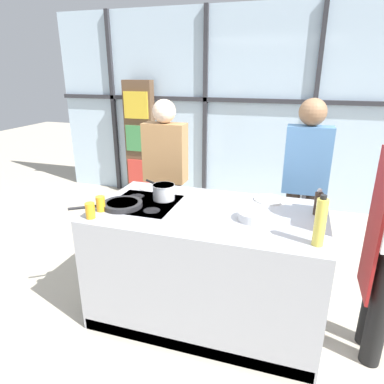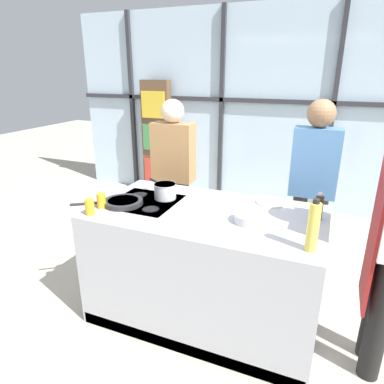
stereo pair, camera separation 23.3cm
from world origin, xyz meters
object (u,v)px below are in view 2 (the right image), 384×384
object	(u,v)px
spectator_center_left	(313,181)
mixing_bowl	(250,217)
juice_glass_far	(101,201)
frying_pan	(122,202)
spectator_far_left	(174,170)
juice_glass_near	(90,207)
oil_bottle	(313,227)
saucepan	(165,191)
pepper_grinder	(319,207)
white_plate	(271,202)

from	to	relation	value
spectator_center_left	mixing_bowl	xyz separation A→B (m)	(-0.35, -0.95, -0.03)
mixing_bowl	juice_glass_far	bearing A→B (deg)	-170.73
frying_pan	mixing_bowl	size ratio (longest dim) A/B	2.17
spectator_far_left	frying_pan	world-z (taller)	spectator_far_left
frying_pan	juice_glass_far	bearing A→B (deg)	-132.25
juice_glass_near	frying_pan	bearing A→B (deg)	67.29
spectator_center_left	juice_glass_near	size ratio (longest dim) A/B	14.84
spectator_center_left	oil_bottle	world-z (taller)	spectator_center_left
saucepan	juice_glass_near	distance (m)	0.63
spectator_center_left	juice_glass_far	size ratio (longest dim) A/B	14.84
spectator_center_left	spectator_far_left	bearing A→B (deg)	-0.00
mixing_bowl	pepper_grinder	bearing A→B (deg)	28.34
white_plate	juice_glass_far	xyz separation A→B (m)	(-1.20, -0.61, 0.05)
spectator_far_left	juice_glass_near	world-z (taller)	spectator_far_left
saucepan	frying_pan	bearing A→B (deg)	-134.85
spectator_far_left	juice_glass_far	bearing A→B (deg)	85.99
saucepan	spectator_center_left	bearing A→B (deg)	34.15
pepper_grinder	oil_bottle	bearing A→B (deg)	-91.16
juice_glass_near	juice_glass_far	size ratio (longest dim) A/B	1.00
spectator_center_left	oil_bottle	size ratio (longest dim) A/B	5.29
spectator_center_left	white_plate	world-z (taller)	spectator_center_left
pepper_grinder	juice_glass_far	world-z (taller)	pepper_grinder
juice_glass_near	white_plate	bearing A→B (deg)	32.07
oil_bottle	spectator_center_left	bearing A→B (deg)	93.76
spectator_far_left	oil_bottle	bearing A→B (deg)	140.83
spectator_center_left	white_plate	xyz separation A→B (m)	(-0.28, -0.52, -0.06)
spectator_center_left	frying_pan	size ratio (longest dim) A/B	3.47
oil_bottle	white_plate	bearing A→B (deg)	117.42
mixing_bowl	oil_bottle	world-z (taller)	oil_bottle
pepper_grinder	juice_glass_far	size ratio (longest dim) A/B	1.78
juice_glass_near	juice_glass_far	world-z (taller)	same
frying_pan	saucepan	xyz separation A→B (m)	(0.25, 0.26, 0.05)
spectator_center_left	frying_pan	xyz separation A→B (m)	(-1.37, -1.01, -0.04)
saucepan	juice_glass_far	world-z (taller)	saucepan
spectator_far_left	frying_pan	bearing A→B (deg)	91.66
saucepan	mixing_bowl	size ratio (longest dim) A/B	1.36
pepper_grinder	juice_glass_near	world-z (taller)	pepper_grinder
white_plate	oil_bottle	world-z (taller)	oil_bottle
spectator_center_left	oil_bottle	distance (m)	1.21
white_plate	oil_bottle	size ratio (longest dim) A/B	0.76
pepper_grinder	white_plate	bearing A→B (deg)	152.20
mixing_bowl	juice_glass_near	bearing A→B (deg)	-163.99
oil_bottle	frying_pan	bearing A→B (deg)	172.44
juice_glass_near	juice_glass_far	xyz separation A→B (m)	(0.00, 0.14, 0.00)
oil_bottle	pepper_grinder	size ratio (longest dim) A/B	1.57
spectator_center_left	oil_bottle	bearing A→B (deg)	93.76
mixing_bowl	juice_glass_near	size ratio (longest dim) A/B	1.98
spectator_center_left	saucepan	bearing A→B (deg)	34.15
white_plate	juice_glass_far	distance (m)	1.35
juice_glass_far	spectator_far_left	bearing A→B (deg)	85.99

